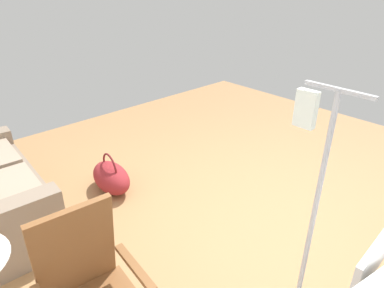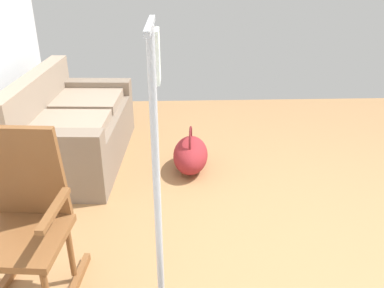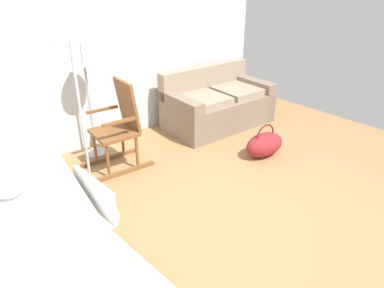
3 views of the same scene
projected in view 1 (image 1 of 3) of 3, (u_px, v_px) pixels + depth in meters
The scene contains 2 objects.
ground_plane at pixel (243, 209), 3.33m from camera, with size 6.27×6.27×0.00m, color #9E7247.
duffel_bag at pixel (111, 177), 3.56m from camera, with size 0.58×0.36×0.43m.
Camera 1 is at (-1.64, 2.18, 2.07)m, focal length 31.85 mm.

